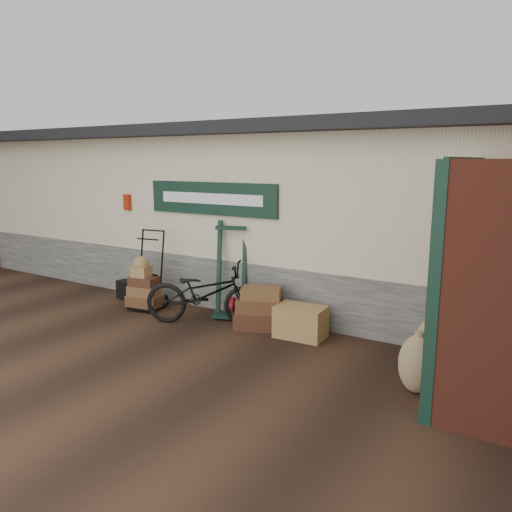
{
  "coord_description": "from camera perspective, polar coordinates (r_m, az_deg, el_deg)",
  "views": [
    {
      "loc": [
        4.86,
        -5.8,
        2.59
      ],
      "look_at": [
        0.64,
        0.9,
        1.06
      ],
      "focal_mm": 35.0,
      "sensor_mm": 36.0,
      "label": 1
    }
  ],
  "objects": [
    {
      "name": "bicycle",
      "position": [
        7.97,
        -5.86,
        -3.88
      ],
      "size": [
        1.41,
        2.04,
        1.13
      ],
      "primitive_type": "imported",
      "rotation": [
        0.0,
        0.0,
        2.0
      ],
      "color": "black",
      "rests_on": "ground"
    },
    {
      "name": "burlap_sack_right",
      "position": [
        6.0,
        17.98,
        -11.66
      ],
      "size": [
        0.48,
        0.42,
        0.68
      ],
      "primitive_type": "ellipsoid",
      "rotation": [
        0.0,
        0.0,
        0.16
      ],
      "color": "olive",
      "rests_on": "ground"
    },
    {
      "name": "green_barrow",
      "position": [
        8.32,
        -2.88,
        -1.55
      ],
      "size": [
        0.71,
        0.65,
        1.59
      ],
      "primitive_type": null,
      "rotation": [
        0.0,
        0.0,
        0.35
      ],
      "color": "black",
      "rests_on": "ground"
    },
    {
      "name": "porter_trolley",
      "position": [
        9.0,
        -12.15,
        -1.43
      ],
      "size": [
        0.78,
        0.64,
        1.41
      ],
      "primitive_type": null,
      "rotation": [
        0.0,
        0.0,
        0.16
      ],
      "color": "black",
      "rests_on": "ground"
    },
    {
      "name": "ground",
      "position": [
        7.99,
        -7.42,
        -8.09
      ],
      "size": [
        80.0,
        80.0,
        0.0
      ],
      "primitive_type": "plane",
      "color": "black",
      "rests_on": "ground"
    },
    {
      "name": "burlap_sack_left",
      "position": [
        6.45,
        19.61,
        -9.87
      ],
      "size": [
        0.48,
        0.41,
        0.74
      ],
      "primitive_type": "ellipsoid",
      "rotation": [
        0.0,
        0.0,
        0.04
      ],
      "color": "olive",
      "rests_on": "ground"
    },
    {
      "name": "wicker_hamper",
      "position": [
        7.48,
        5.12,
        -7.49
      ],
      "size": [
        0.75,
        0.52,
        0.47
      ],
      "primitive_type": "cube",
      "rotation": [
        0.0,
        0.0,
        0.07
      ],
      "color": "#94633B",
      "rests_on": "ground"
    },
    {
      "name": "black_trunk",
      "position": [
        9.78,
        -14.44,
        -3.74
      ],
      "size": [
        0.4,
        0.37,
        0.35
      ],
      "primitive_type": "cube",
      "rotation": [
        0.0,
        0.0,
        -0.21
      ],
      "color": "black",
      "rests_on": "ground"
    },
    {
      "name": "suitcase_stack",
      "position": [
        7.81,
        0.37,
        -5.88
      ],
      "size": [
        0.88,
        0.73,
        0.67
      ],
      "primitive_type": null,
      "rotation": [
        0.0,
        0.0,
        0.41
      ],
      "color": "#331C10",
      "rests_on": "ground"
    },
    {
      "name": "station_building",
      "position": [
        9.87,
        2.52,
        5.22
      ],
      "size": [
        14.4,
        4.1,
        3.2
      ],
      "color": "#4C4C47",
      "rests_on": "ground"
    }
  ]
}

